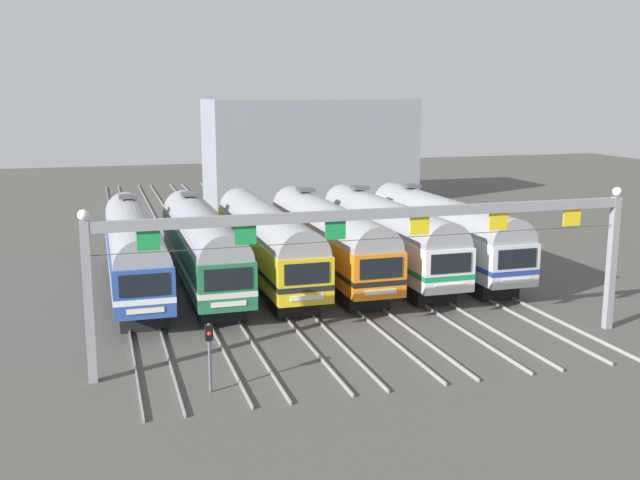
{
  "coord_description": "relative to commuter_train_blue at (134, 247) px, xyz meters",
  "views": [
    {
      "loc": [
        -11.53,
        -43.12,
        11.32
      ],
      "look_at": [
        1.27,
        -0.57,
        2.59
      ],
      "focal_mm": 42.01,
      "sensor_mm": 36.0,
      "label": 1
    }
  ],
  "objects": [
    {
      "name": "ground_plane",
      "position": [
        9.68,
        0.0,
        -2.69
      ],
      "size": [
        160.0,
        160.0,
        0.0
      ],
      "primitive_type": "plane",
      "color": "#4C4944"
    },
    {
      "name": "track_bed",
      "position": [
        9.68,
        17.0,
        -2.61
      ],
      "size": [
        20.86,
        70.0,
        0.15
      ],
      "color": "gray",
      "rests_on": "ground"
    },
    {
      "name": "commuter_train_blue",
      "position": [
        0.0,
        0.0,
        0.0
      ],
      "size": [
        2.88,
        18.06,
        5.05
      ],
      "color": "#284C9E",
      "rests_on": "ground"
    },
    {
      "name": "commuter_train_green",
      "position": [
        3.87,
        0.0,
        0.0
      ],
      "size": [
        2.88,
        18.06,
        5.05
      ],
      "color": "#236B42",
      "rests_on": "ground"
    },
    {
      "name": "commuter_train_yellow",
      "position": [
        7.74,
        -0.0,
        -0.0
      ],
      "size": [
        2.88,
        18.06,
        4.77
      ],
      "color": "gold",
      "rests_on": "ground"
    },
    {
      "name": "commuter_train_orange",
      "position": [
        11.62,
        0.0,
        0.0
      ],
      "size": [
        2.88,
        18.06,
        5.05
      ],
      "color": "orange",
      "rests_on": "ground"
    },
    {
      "name": "commuter_train_white",
      "position": [
        15.49,
        0.0,
        0.0
      ],
      "size": [
        2.88,
        18.06,
        5.05
      ],
      "color": "white",
      "rests_on": "ground"
    },
    {
      "name": "commuter_train_silver",
      "position": [
        19.36,
        0.0,
        0.0
      ],
      "size": [
        2.88,
        18.06,
        5.05
      ],
      "color": "silver",
      "rests_on": "ground"
    },
    {
      "name": "catenary_gantry",
      "position": [
        9.68,
        -13.5,
        2.64
      ],
      "size": [
        24.6,
        0.44,
        6.97
      ],
      "color": "gray",
      "rests_on": "ground"
    },
    {
      "name": "yard_signal_mast",
      "position": [
        1.94,
        -15.89,
        -0.76
      ],
      "size": [
        0.28,
        0.35,
        2.75
      ],
      "color": "#59595E",
      "rests_on": "ground"
    },
    {
      "name": "maintenance_building",
      "position": [
        19.93,
        33.42,
        2.68
      ],
      "size": [
        21.28,
        10.0,
        10.74
      ],
      "primitive_type": "cube",
      "color": "gray",
      "rests_on": "ground"
    }
  ]
}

